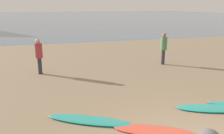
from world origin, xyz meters
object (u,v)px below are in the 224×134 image
at_px(surfboard_5, 209,108).
at_px(person_1, 39,53).
at_px(surfboard_3, 88,120).
at_px(surfboard_4, 153,130).
at_px(person_0, 164,46).

bearing_deg(surfboard_5, person_1, 153.11).
distance_m(surfboard_3, surfboard_4, 1.70).
bearing_deg(surfboard_3, surfboard_5, 24.42).
xyz_separation_m(surfboard_5, person_0, (1.32, 5.20, 0.92)).
bearing_deg(surfboard_4, person_0, 86.35).
height_order(surfboard_4, person_0, person_0).
relative_size(surfboard_3, surfboard_5, 1.19).
bearing_deg(surfboard_4, person_1, 141.12).
bearing_deg(person_0, surfboard_5, -149.09).
xyz_separation_m(surfboard_4, surfboard_5, (2.14, 0.65, 0.01)).
bearing_deg(person_0, surfboard_3, -179.65).
distance_m(surfboard_5, person_1, 7.11).
height_order(person_0, person_1, person_0).
distance_m(surfboard_5, person_0, 5.45).
bearing_deg(person_1, surfboard_5, 148.53).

